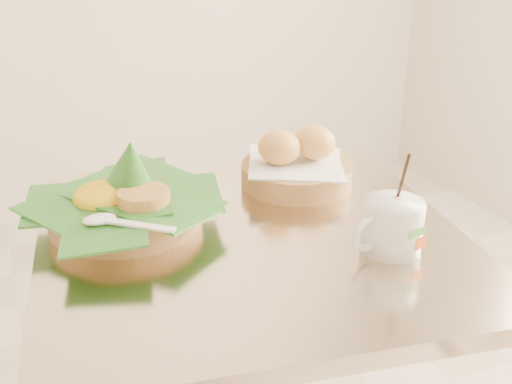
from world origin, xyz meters
name	(u,v)px	position (x,y,z in m)	size (l,w,h in m)	color
cafe_table	(251,340)	(0.17, -0.02, 0.53)	(0.80, 0.80, 0.75)	gray
rice_basket	(124,200)	(-0.02, 0.10, 0.79)	(0.33, 0.33, 0.17)	#B27D4C
bread_basket	(297,165)	(0.33, 0.14, 0.79)	(0.25, 0.25, 0.11)	#B27D4C
coffee_mug	(391,225)	(0.35, -0.17, 0.79)	(0.13, 0.10, 0.17)	white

